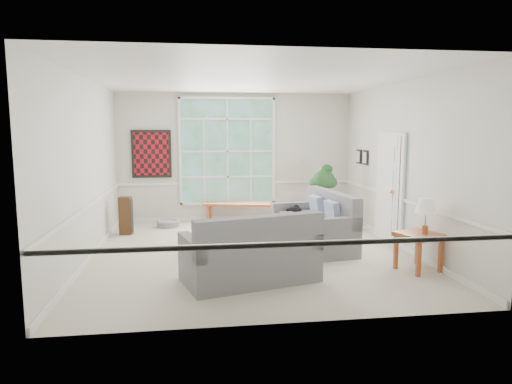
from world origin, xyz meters
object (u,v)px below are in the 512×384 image
loveseat_right (313,220)px  coffee_table (214,241)px  end_table (325,215)px  side_table (418,252)px  loveseat_front (250,246)px

loveseat_right → coffee_table: 1.83m
loveseat_right → end_table: (0.76, 1.82, -0.25)m
coffee_table → side_table: size_ratio=1.67×
coffee_table → side_table: bearing=-33.6°
loveseat_right → end_table: size_ratio=3.67×
coffee_table → side_table: 3.41m
coffee_table → loveseat_front: bearing=-82.2°
loveseat_front → side_table: 2.63m
loveseat_front → side_table: loveseat_front is taller
loveseat_right → loveseat_front: size_ratio=1.02×
loveseat_right → end_table: bearing=59.1°
coffee_table → side_table: side_table is taller
loveseat_right → end_table: loveseat_right is taller
end_table → side_table: bearing=-81.7°
loveseat_right → coffee_table: bearing=172.7°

